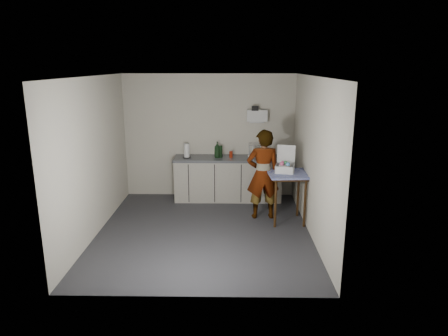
{
  "coord_description": "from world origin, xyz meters",
  "views": [
    {
      "loc": [
        0.45,
        -6.36,
        2.78
      ],
      "look_at": [
        0.34,
        0.45,
        1.01
      ],
      "focal_mm": 32.0,
      "sensor_mm": 36.0,
      "label": 1
    }
  ],
  "objects_px": {
    "soap_bottle": "(217,150)",
    "dark_bottle": "(221,152)",
    "kitchen_counter": "(228,180)",
    "bakery_box": "(285,166)",
    "dish_rack": "(258,154)",
    "side_table": "(288,179)",
    "soda_can": "(231,154)",
    "standing_man": "(263,174)",
    "paper_towel": "(187,151)"
  },
  "relations": [
    {
      "from": "kitchen_counter",
      "to": "side_table",
      "type": "distance_m",
      "value": 1.67
    },
    {
      "from": "soap_bottle",
      "to": "side_table",
      "type": "bearing_deg",
      "value": -42.7
    },
    {
      "from": "standing_man",
      "to": "dark_bottle",
      "type": "distance_m",
      "value": 1.31
    },
    {
      "from": "side_table",
      "to": "dish_rack",
      "type": "xyz_separation_m",
      "value": [
        -0.46,
        1.22,
        0.18
      ]
    },
    {
      "from": "paper_towel",
      "to": "dish_rack",
      "type": "distance_m",
      "value": 1.47
    },
    {
      "from": "soap_bottle",
      "to": "soda_can",
      "type": "xyz_separation_m",
      "value": [
        0.28,
        0.02,
        -0.1
      ]
    },
    {
      "from": "dish_rack",
      "to": "dark_bottle",
      "type": "bearing_deg",
      "value": -179.45
    },
    {
      "from": "soap_bottle",
      "to": "dark_bottle",
      "type": "distance_m",
      "value": 0.08
    },
    {
      "from": "side_table",
      "to": "kitchen_counter",
      "type": "bearing_deg",
      "value": 127.61
    },
    {
      "from": "soap_bottle",
      "to": "paper_towel",
      "type": "height_order",
      "value": "soap_bottle"
    },
    {
      "from": "kitchen_counter",
      "to": "bakery_box",
      "type": "height_order",
      "value": "bakery_box"
    },
    {
      "from": "kitchen_counter",
      "to": "bakery_box",
      "type": "relative_size",
      "value": 4.9
    },
    {
      "from": "paper_towel",
      "to": "bakery_box",
      "type": "distance_m",
      "value": 2.17
    },
    {
      "from": "soap_bottle",
      "to": "soda_can",
      "type": "height_order",
      "value": "soap_bottle"
    },
    {
      "from": "kitchen_counter",
      "to": "paper_towel",
      "type": "xyz_separation_m",
      "value": [
        -0.85,
        -0.05,
        0.62
      ]
    },
    {
      "from": "dark_bottle",
      "to": "bakery_box",
      "type": "height_order",
      "value": "bakery_box"
    },
    {
      "from": "soap_bottle",
      "to": "dark_bottle",
      "type": "bearing_deg",
      "value": 9.83
    },
    {
      "from": "kitchen_counter",
      "to": "soap_bottle",
      "type": "distance_m",
      "value": 0.69
    },
    {
      "from": "dark_bottle",
      "to": "bakery_box",
      "type": "relative_size",
      "value": 0.55
    },
    {
      "from": "kitchen_counter",
      "to": "side_table",
      "type": "relative_size",
      "value": 2.45
    },
    {
      "from": "side_table",
      "to": "bakery_box",
      "type": "distance_m",
      "value": 0.24
    },
    {
      "from": "kitchen_counter",
      "to": "dish_rack",
      "type": "xyz_separation_m",
      "value": [
        0.62,
        -0.0,
        0.55
      ]
    },
    {
      "from": "soda_can",
      "to": "bakery_box",
      "type": "xyz_separation_m",
      "value": [
        0.96,
        -1.13,
        0.04
      ]
    },
    {
      "from": "side_table",
      "to": "dish_rack",
      "type": "bearing_deg",
      "value": 106.95
    },
    {
      "from": "kitchen_counter",
      "to": "soap_bottle",
      "type": "bearing_deg",
      "value": -174.45
    },
    {
      "from": "standing_man",
      "to": "side_table",
      "type": "bearing_deg",
      "value": 150.46
    },
    {
      "from": "side_table",
      "to": "dish_rack",
      "type": "distance_m",
      "value": 1.32
    },
    {
      "from": "paper_towel",
      "to": "bakery_box",
      "type": "relative_size",
      "value": 0.65
    },
    {
      "from": "side_table",
      "to": "bakery_box",
      "type": "height_order",
      "value": "bakery_box"
    },
    {
      "from": "side_table",
      "to": "paper_towel",
      "type": "distance_m",
      "value": 2.27
    },
    {
      "from": "dark_bottle",
      "to": "dish_rack",
      "type": "xyz_separation_m",
      "value": [
        0.77,
        0.01,
        -0.06
      ]
    },
    {
      "from": "bakery_box",
      "to": "dish_rack",
      "type": "bearing_deg",
      "value": 122.07
    },
    {
      "from": "kitchen_counter",
      "to": "dish_rack",
      "type": "height_order",
      "value": "dish_rack"
    },
    {
      "from": "soda_can",
      "to": "paper_towel",
      "type": "distance_m",
      "value": 0.91
    },
    {
      "from": "standing_man",
      "to": "bakery_box",
      "type": "distance_m",
      "value": 0.44
    },
    {
      "from": "kitchen_counter",
      "to": "bakery_box",
      "type": "xyz_separation_m",
      "value": [
        1.03,
        -1.14,
        0.59
      ]
    },
    {
      "from": "dish_rack",
      "to": "bakery_box",
      "type": "distance_m",
      "value": 1.21
    },
    {
      "from": "soap_bottle",
      "to": "paper_towel",
      "type": "bearing_deg",
      "value": -177.19
    },
    {
      "from": "soap_bottle",
      "to": "dark_bottle",
      "type": "xyz_separation_m",
      "value": [
        0.07,
        0.01,
        -0.04
      ]
    },
    {
      "from": "kitchen_counter",
      "to": "soda_can",
      "type": "xyz_separation_m",
      "value": [
        0.06,
        -0.01,
        0.55
      ]
    },
    {
      "from": "soda_can",
      "to": "soap_bottle",
      "type": "bearing_deg",
      "value": -176.73
    },
    {
      "from": "kitchen_counter",
      "to": "soap_bottle",
      "type": "xyz_separation_m",
      "value": [
        -0.22,
        -0.02,
        0.65
      ]
    },
    {
      "from": "dark_bottle",
      "to": "paper_towel",
      "type": "relative_size",
      "value": 0.84
    },
    {
      "from": "bakery_box",
      "to": "side_table",
      "type": "bearing_deg",
      "value": -45.07
    },
    {
      "from": "standing_man",
      "to": "paper_towel",
      "type": "distance_m",
      "value": 1.8
    },
    {
      "from": "standing_man",
      "to": "dark_bottle",
      "type": "bearing_deg",
      "value": -57.22
    },
    {
      "from": "side_table",
      "to": "standing_man",
      "type": "distance_m",
      "value": 0.48
    },
    {
      "from": "paper_towel",
      "to": "dish_rack",
      "type": "relative_size",
      "value": 0.72
    },
    {
      "from": "soap_bottle",
      "to": "dish_rack",
      "type": "xyz_separation_m",
      "value": [
        0.84,
        0.02,
        -0.1
      ]
    },
    {
      "from": "soap_bottle",
      "to": "bakery_box",
      "type": "xyz_separation_m",
      "value": [
        1.25,
        -1.12,
        -0.06
      ]
    }
  ]
}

